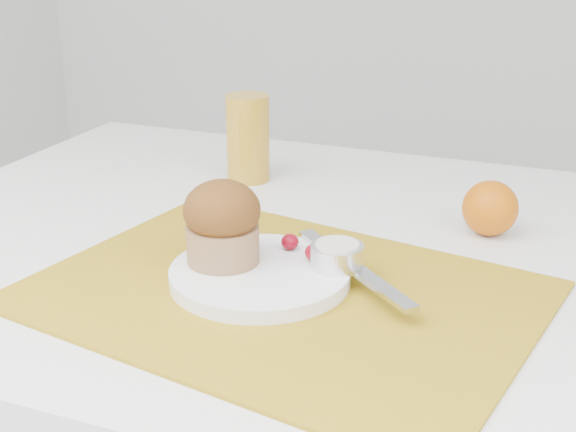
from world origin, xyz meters
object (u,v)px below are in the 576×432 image
at_px(muffin, 222,222).
at_px(plate, 260,275).
at_px(orange, 490,208).
at_px(juice_glass, 248,138).

bearing_deg(muffin, plate, -4.04).
bearing_deg(orange, muffin, -136.77).
height_order(orange, juice_glass, juice_glass).
bearing_deg(juice_glass, orange, -12.93).
bearing_deg(plate, juice_glass, 116.32).
xyz_separation_m(orange, muffin, (-0.25, -0.23, 0.03)).
bearing_deg(muffin, orange, 43.23).
height_order(plate, orange, orange).
xyz_separation_m(plate, juice_glass, (-0.16, 0.32, 0.05)).
height_order(orange, muffin, muffin).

